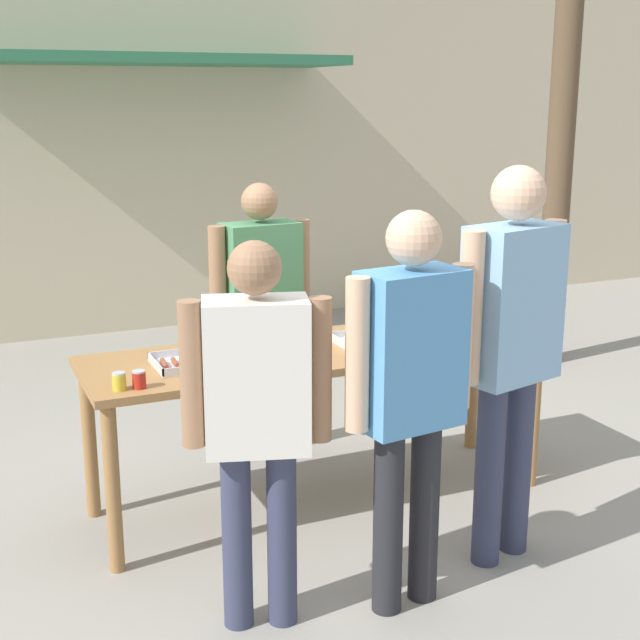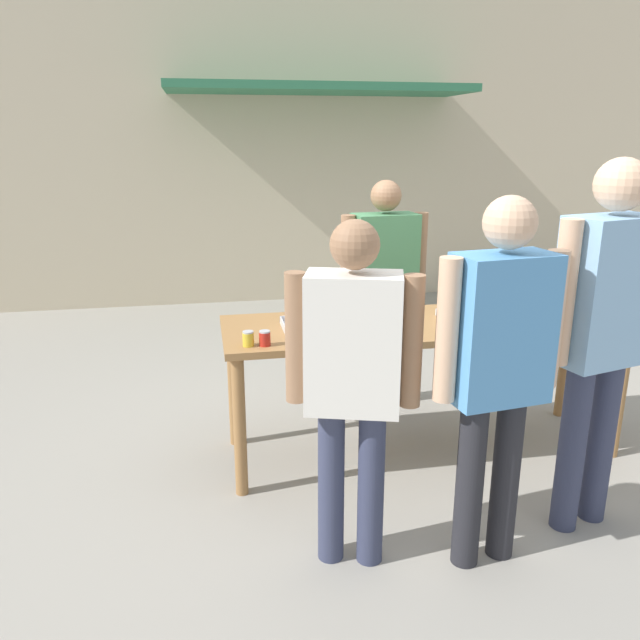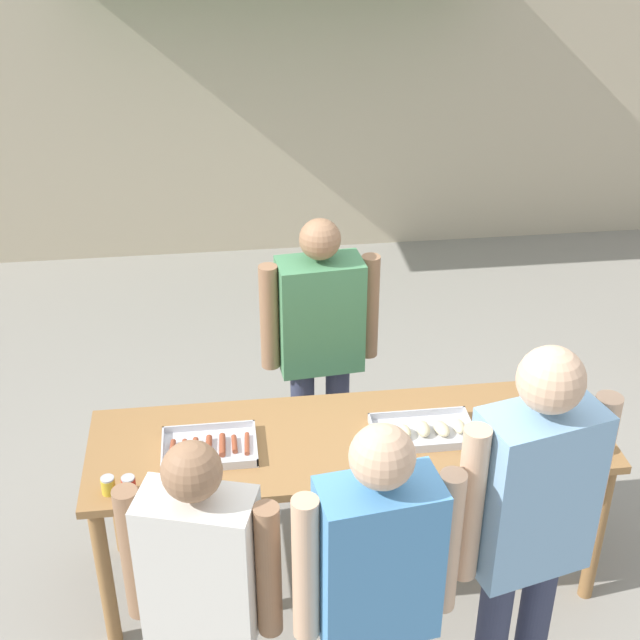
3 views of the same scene
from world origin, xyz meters
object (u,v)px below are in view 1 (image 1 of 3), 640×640
food_tray_sausages (199,361)px  person_customer_holding_hotdog (257,406)px  condiment_jar_mustard (119,381)px  person_server_behind_table (261,297)px  beer_cup (522,329)px  person_customer_waiting_in_line (410,379)px  person_customer_with_cup (511,332)px  condiment_jar_ketchup (139,379)px  food_tray_buns (381,338)px

food_tray_sausages → person_customer_holding_hotdog: size_ratio=0.27×
condiment_jar_mustard → person_server_behind_table: bearing=44.1°
beer_cup → person_customer_waiting_in_line: 1.42m
beer_cup → person_customer_with_cup: bearing=-130.2°
food_tray_sausages → person_customer_with_cup: size_ratio=0.24×
food_tray_sausages → person_server_behind_table: size_ratio=0.26×
beer_cup → person_customer_with_cup: size_ratio=0.05×
person_customer_holding_hotdog → person_customer_waiting_in_line: size_ratio=0.94×
person_server_behind_table → person_customer_waiting_in_line: bearing=-95.9°
condiment_jar_ketchup → person_customer_waiting_in_line: person_customer_waiting_in_line is taller
person_customer_with_cup → person_customer_waiting_in_line: (-0.61, -0.18, -0.09)m
person_server_behind_table → person_customer_holding_hotdog: 1.82m
condiment_jar_ketchup → beer_cup: 2.08m
person_customer_holding_hotdog → beer_cup: bearing=-141.4°
condiment_jar_ketchup → beer_cup: (2.08, 0.01, 0.00)m
condiment_jar_mustard → person_customer_holding_hotdog: 0.81m
food_tray_sausages → food_tray_buns: 1.00m
food_tray_buns → person_customer_with_cup: 0.92m
food_tray_buns → person_customer_with_cup: size_ratio=0.26×
person_customer_with_cup → food_tray_buns: bearing=-91.4°
condiment_jar_ketchup → person_customer_with_cup: 1.68m
person_server_behind_table → person_customer_with_cup: 1.75m
food_tray_buns → condiment_jar_mustard: bearing=-170.5°
food_tray_sausages → condiment_jar_ketchup: bearing=-144.1°
food_tray_buns → person_customer_with_cup: (0.20, -0.87, 0.23)m
food_tray_sausages → condiment_jar_ketchup: 0.43m
person_customer_holding_hotdog → condiment_jar_mustard: bearing=-43.5°
condiment_jar_ketchup → person_customer_with_cup: bearing=-22.1°
condiment_jar_ketchup → food_tray_sausages: bearing=35.9°
food_tray_buns → person_server_behind_table: (-0.39, 0.77, 0.10)m
food_tray_sausages → person_customer_holding_hotdog: 0.95m
person_server_behind_table → person_customer_with_cup: bearing=-75.5°
food_tray_sausages → condiment_jar_ketchup: condiment_jar_ketchup is taller
person_customer_with_cup → person_customer_waiting_in_line: person_customer_with_cup is taller
food_tray_sausages → condiment_jar_mustard: condiment_jar_mustard is taller
person_server_behind_table → person_customer_holding_hotdog: bearing=-115.7°
condiment_jar_mustard → person_customer_waiting_in_line: (1.02, -0.81, 0.12)m
person_customer_holding_hotdog → person_customer_with_cup: 1.24m
person_customer_holding_hotdog → person_customer_waiting_in_line: 0.63m
food_tray_buns → person_server_behind_table: bearing=117.2°
food_tray_sausages → food_tray_buns: (1.00, -0.00, 0.01)m
beer_cup → person_customer_with_cup: (-0.54, -0.64, 0.20)m
person_customer_waiting_in_line → condiment_jar_ketchup: bearing=-48.4°
food_tray_sausages → condiment_jar_mustard: (-0.43, -0.24, 0.03)m
person_server_behind_table → person_customer_holding_hotdog: size_ratio=1.02×
person_customer_holding_hotdog → person_customer_with_cup: bearing=-160.1°
food_tray_buns → person_customer_holding_hotdog: (-1.03, -0.94, 0.08)m
food_tray_buns → person_customer_waiting_in_line: (-0.42, -1.05, 0.14)m
person_customer_holding_hotdog → food_tray_buns: bearing=-120.9°
condiment_jar_mustard → beer_cup: size_ratio=0.91×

